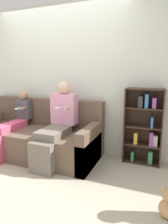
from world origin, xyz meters
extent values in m
plane|color=#B2A893|center=(0.00, 0.00, 0.00)|extent=(14.00, 14.00, 0.00)
cube|color=silver|center=(0.00, 1.05, 1.27)|extent=(10.00, 0.06, 2.55)
cube|color=brown|center=(-0.25, 0.44, 0.22)|extent=(2.17, 0.77, 0.45)
cube|color=brown|center=(-0.25, 0.91, 0.46)|extent=(2.17, 0.16, 0.93)
cube|color=brown|center=(0.76, 0.44, 0.31)|extent=(0.14, 0.77, 0.62)
cube|color=#70665B|center=(0.22, 0.00, 0.22)|extent=(0.36, 0.12, 0.45)
cube|color=#70665B|center=(0.22, 0.34, 0.50)|extent=(0.36, 0.56, 0.11)
cube|color=#E599BC|center=(0.22, 0.71, 0.80)|extent=(0.42, 0.19, 0.50)
sphere|color=beige|center=(0.22, 0.71, 1.15)|extent=(0.21, 0.21, 0.21)
cylinder|color=beige|center=(0.34, 0.57, 0.85)|extent=(0.05, 0.10, 0.05)
cube|color=white|center=(0.22, 0.52, 0.85)|extent=(0.05, 0.12, 0.02)
cube|color=#DB4C75|center=(-0.63, 0.38, 0.50)|extent=(0.22, 0.63, 0.11)
cube|color=#4C4C51|center=(-0.63, 0.75, 0.74)|extent=(0.26, 0.12, 0.36)
sphere|color=tan|center=(-0.63, 0.75, 1.00)|extent=(0.17, 0.17, 0.17)
cylinder|color=tan|center=(-0.55, 0.64, 0.77)|extent=(0.05, 0.10, 0.05)
cube|color=white|center=(-0.63, 0.59, 0.77)|extent=(0.05, 0.12, 0.02)
cube|color=#3D281E|center=(1.20, 0.89, 0.58)|extent=(0.02, 0.25, 1.16)
cube|color=#3D281E|center=(1.74, 0.89, 0.58)|extent=(0.02, 0.25, 1.16)
cube|color=#3D281E|center=(1.47, 1.00, 0.58)|extent=(0.56, 0.02, 1.16)
cube|color=#3D281E|center=(1.47, 0.89, 0.01)|extent=(0.53, 0.22, 0.02)
cube|color=#3D281E|center=(1.47, 0.89, 0.30)|extent=(0.53, 0.22, 0.02)
cube|color=#3D281E|center=(1.47, 0.89, 0.58)|extent=(0.53, 0.22, 0.02)
cube|color=#3D281E|center=(1.47, 0.89, 0.87)|extent=(0.53, 0.22, 0.02)
cube|color=#3D281E|center=(1.47, 0.89, 1.15)|extent=(0.53, 0.22, 0.02)
cube|color=teal|center=(1.60, 0.89, 0.67)|extent=(0.03, 0.17, 0.16)
cube|color=beige|center=(1.66, 0.89, 0.39)|extent=(0.06, 0.13, 0.17)
cube|color=#429956|center=(1.60, 0.89, 0.11)|extent=(0.07, 0.12, 0.19)
cube|color=gold|center=(1.37, 0.89, 0.39)|extent=(0.05, 0.15, 0.18)
cube|color=#934CA3|center=(1.60, 0.89, 0.41)|extent=(0.05, 0.17, 0.21)
cube|color=#429956|center=(1.34, 0.89, 0.09)|extent=(0.04, 0.14, 0.14)
cube|color=teal|center=(1.50, 0.89, 0.98)|extent=(0.05, 0.16, 0.21)
cube|color=#333338|center=(1.42, 0.89, 0.96)|extent=(0.06, 0.16, 0.17)
cube|color=#934CA3|center=(1.61, 0.89, 0.96)|extent=(0.05, 0.15, 0.16)
ellipsoid|color=tan|center=(1.84, -0.28, 0.10)|extent=(0.16, 0.13, 0.20)
sphere|color=tan|center=(1.84, -0.28, 0.25)|extent=(0.12, 0.12, 0.12)
sphere|color=tan|center=(1.79, -0.28, 0.30)|extent=(0.05, 0.05, 0.05)
camera|label=1|loc=(1.73, -2.17, 1.40)|focal=32.00mm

